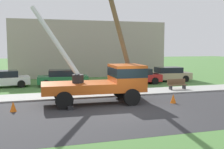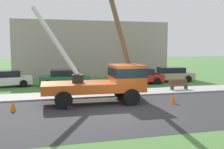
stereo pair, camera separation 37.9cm
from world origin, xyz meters
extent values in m
plane|color=#477538|center=(0.00, 12.00, 0.00)|extent=(120.00, 120.00, 0.00)
cube|color=#2B2B2D|center=(0.00, 0.00, 0.00)|extent=(80.00, 8.43, 0.01)
cube|color=#9E9E99|center=(0.00, 5.52, 0.05)|extent=(80.00, 2.60, 0.10)
cube|color=#C65119|center=(-2.13, 2.65, 1.02)|extent=(4.38, 2.55, 0.55)
cube|color=#C65119|center=(0.97, 2.54, 1.55)|extent=(1.98, 2.46, 1.60)
cube|color=#19232D|center=(0.97, 2.54, 1.90)|extent=(2.00, 2.48, 0.56)
cylinder|color=black|center=(-2.11, 2.65, 1.55)|extent=(0.70, 0.70, 0.50)
cylinder|color=silver|center=(-3.36, 3.34, 3.85)|extent=(2.85, 1.75, 4.26)
cube|color=black|center=(-2.77, 1.22, 0.10)|extent=(0.31, 0.31, 0.20)
cube|color=black|center=(-2.67, 4.12, 0.10)|extent=(0.31, 0.31, 0.20)
cylinder|color=black|center=(0.89, 1.35, 0.50)|extent=(1.00, 0.30, 1.00)
cylinder|color=black|center=(0.97, 3.74, 0.50)|extent=(1.00, 0.30, 1.00)
cylinder|color=black|center=(-3.08, 1.48, 0.50)|extent=(1.00, 0.30, 1.00)
cylinder|color=black|center=(-2.99, 3.88, 0.50)|extent=(1.00, 0.30, 1.00)
cylinder|color=brown|center=(1.05, 4.06, 4.25)|extent=(3.16, 1.42, 8.61)
cone|color=orange|center=(3.58, 1.24, 0.28)|extent=(0.36, 0.36, 0.56)
cone|color=orange|center=(-5.78, 1.71, 0.28)|extent=(0.36, 0.36, 0.56)
cube|color=silver|center=(-7.18, 11.37, 0.55)|extent=(4.56, 2.22, 0.65)
cube|color=black|center=(-7.18, 11.37, 1.15)|extent=(2.61, 1.89, 0.55)
cylinder|color=black|center=(-5.64, 10.62, 0.32)|extent=(0.64, 0.22, 0.64)
cylinder|color=black|center=(-5.82, 12.41, 0.32)|extent=(0.64, 0.22, 0.64)
cube|color=#1E6638|center=(-2.09, 10.89, 0.55)|extent=(4.55, 2.21, 0.65)
cube|color=black|center=(-2.09, 10.89, 1.15)|extent=(2.61, 1.88, 0.55)
cylinder|color=black|center=(-0.73, 9.86, 0.32)|extent=(0.64, 0.22, 0.64)
cylinder|color=black|center=(-0.56, 11.65, 0.32)|extent=(0.64, 0.22, 0.64)
cylinder|color=black|center=(-3.62, 10.14, 0.32)|extent=(0.64, 0.22, 0.64)
cylinder|color=black|center=(-3.45, 11.93, 0.32)|extent=(0.64, 0.22, 0.64)
cube|color=#B21E1E|center=(4.78, 10.25, 0.55)|extent=(4.53, 2.15, 0.65)
cube|color=black|center=(4.78, 10.25, 1.15)|extent=(2.59, 1.85, 0.55)
cylinder|color=black|center=(6.16, 9.23, 0.32)|extent=(0.64, 0.22, 0.64)
cylinder|color=black|center=(6.30, 11.03, 0.32)|extent=(0.64, 0.22, 0.64)
cylinder|color=black|center=(3.27, 9.47, 0.32)|extent=(0.64, 0.22, 0.64)
cylinder|color=black|center=(3.41, 11.26, 0.32)|extent=(0.64, 0.22, 0.64)
cube|color=tan|center=(8.47, 11.00, 0.55)|extent=(4.53, 2.14, 0.65)
cube|color=black|center=(8.47, 11.00, 1.15)|extent=(2.59, 1.85, 0.55)
cylinder|color=black|center=(9.85, 9.99, 0.32)|extent=(0.64, 0.22, 0.64)
cylinder|color=black|center=(9.99, 11.79, 0.32)|extent=(0.64, 0.22, 0.64)
cylinder|color=black|center=(6.95, 10.22, 0.32)|extent=(0.64, 0.22, 0.64)
cylinder|color=black|center=(7.10, 12.02, 0.32)|extent=(0.64, 0.22, 0.64)
cube|color=brown|center=(6.33, 5.52, 0.45)|extent=(1.60, 0.44, 0.06)
cube|color=brown|center=(6.33, 5.72, 0.70)|extent=(1.60, 0.06, 0.40)
cube|color=#333338|center=(5.73, 5.52, 0.23)|extent=(0.10, 0.40, 0.45)
cube|color=#333338|center=(6.93, 5.52, 0.23)|extent=(0.10, 0.40, 0.45)
cube|color=#A5998C|center=(1.87, 19.66, 3.20)|extent=(18.00, 6.00, 6.40)
camera|label=1|loc=(-4.77, -13.56, 3.48)|focal=43.65mm
camera|label=2|loc=(-4.41, -13.66, 3.48)|focal=43.65mm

